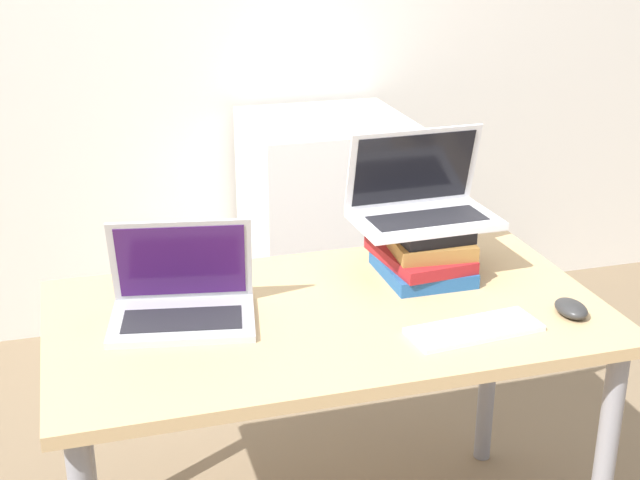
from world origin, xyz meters
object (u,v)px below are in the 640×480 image
mini_fridge (327,234)px  laptop_left (182,300)px  book_stack (424,250)px  mouse (571,308)px  laptop_on_books (421,202)px  wireless_keyboard (474,329)px

mini_fridge → laptop_left: bearing=-121.1°
book_stack → mini_fridge: size_ratio=0.32×
book_stack → mouse: size_ratio=2.91×
laptop_left → book_stack: (0.63, 0.09, 0.02)m
laptop_on_books → mouse: 0.45m
wireless_keyboard → mouse: mouse is taller
mouse → laptop_on_books: bearing=124.4°
laptop_on_books → mini_fridge: (0.06, 1.02, -0.47)m
laptop_left → wireless_keyboard: 0.66m
mouse → wireless_keyboard: bearing=-176.7°
laptop_left → mini_fridge: bearing=58.9°
wireless_keyboard → mouse: (0.25, 0.01, 0.01)m
book_stack → mini_fridge: mini_fridge is taller
wireless_keyboard → mini_fridge: (0.07, 1.38, -0.29)m
laptop_left → book_stack: laptop_left is taller
wireless_keyboard → laptop_on_books: bearing=88.0°
laptop_on_books → wireless_keyboard: laptop_on_books is taller
laptop_on_books → mouse: (0.24, -0.35, -0.17)m
laptop_left → mouse: 0.90m
laptop_left → mouse: laptop_left is taller
book_stack → laptop_left: bearing=-172.0°
laptop_left → book_stack: size_ratio=1.26×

